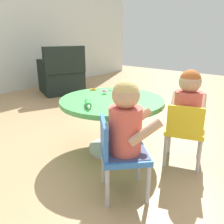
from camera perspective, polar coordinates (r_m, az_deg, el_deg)
ground_plane at (r=2.25m, az=-0.00°, el=-9.07°), size 10.00×10.00×0.00m
craft_table at (r=2.10m, az=-0.00°, el=0.30°), size 0.92×0.92×0.50m
child_chair_left at (r=1.54m, az=1.84°, el=-10.09°), size 0.42×0.42×0.54m
seated_child_left at (r=1.45m, az=3.49°, el=-2.12°), size 0.44×0.43×0.51m
child_chair_right at (r=1.97m, az=17.40°, el=-4.31°), size 0.38×0.38×0.54m
seated_child_right at (r=1.94m, az=18.13°, el=2.32°), size 0.41×0.37×0.51m
armchair_dark at (r=4.40m, az=-12.25°, el=8.60°), size 0.92×0.93×0.85m
rolling_pin at (r=1.85m, az=-5.86°, el=2.14°), size 0.17×0.19×0.05m
craft_scissors at (r=2.35m, az=-1.28°, el=5.26°), size 0.13×0.13×0.01m
playdough_blob_0 at (r=1.88m, az=3.11°, el=2.05°), size 0.12×0.12×0.02m
playdough_blob_1 at (r=1.96m, az=4.51°, el=2.59°), size 0.09×0.09×0.02m
cookie_cutter_0 at (r=2.12m, az=2.49°, el=3.79°), size 0.06×0.06×0.01m
cookie_cutter_1 at (r=2.40m, az=-4.61°, el=5.52°), size 0.07×0.07×0.01m
cookie_cutter_2 at (r=2.21m, az=-1.92°, el=4.45°), size 0.05×0.05×0.01m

